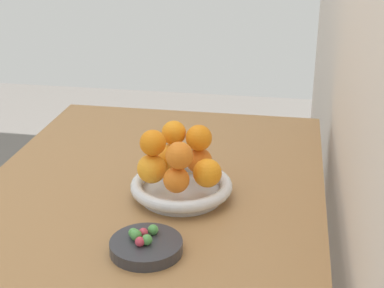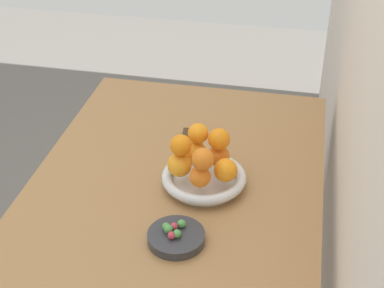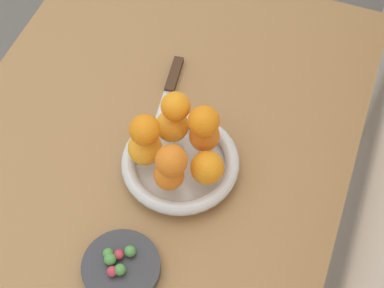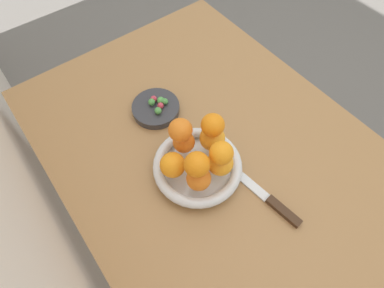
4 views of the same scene
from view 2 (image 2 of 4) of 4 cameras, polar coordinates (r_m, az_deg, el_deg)
wall_back at (r=1.27m, az=18.07°, el=12.56°), size 4.00×0.05×2.50m
dining_table at (r=1.59m, az=-1.60°, el=-6.38°), size 1.10×0.76×0.74m
fruit_bowl at (r=1.52m, az=1.15°, el=-3.38°), size 0.22×0.22×0.04m
candy_dish at (r=1.36m, az=-1.54°, el=-9.04°), size 0.13×0.13×0.02m
orange_0 at (r=1.48m, az=-1.21°, el=-2.02°), size 0.06×0.06×0.06m
orange_1 at (r=1.45m, az=0.79°, el=-3.20°), size 0.05×0.05×0.05m
orange_2 at (r=1.47m, az=3.28°, el=-2.55°), size 0.06×0.06×0.06m
orange_3 at (r=1.52m, az=2.63°, el=-1.16°), size 0.06×0.06×0.06m
orange_4 at (r=1.53m, az=0.31°, el=-0.83°), size 0.06×0.06×0.06m
orange_5 at (r=1.41m, az=1.06°, el=-1.48°), size 0.06×0.06×0.06m
orange_6 at (r=1.45m, az=-1.10°, el=-0.13°), size 0.05×0.05×0.05m
orange_7 at (r=1.48m, az=2.64°, el=0.48°), size 0.06×0.06×0.06m
orange_8 at (r=1.50m, az=0.59°, el=1.04°), size 0.05×0.05×0.05m
candy_ball_0 at (r=1.35m, az=-2.32°, el=-8.24°), size 0.02×0.02×0.02m
candy_ball_1 at (r=1.36m, az=-1.02°, el=-7.73°), size 0.02×0.02×0.02m
candy_ball_2 at (r=1.36m, az=-2.54°, el=-7.99°), size 0.02×0.02×0.02m
candy_ball_3 at (r=1.34m, az=-1.46°, el=-8.69°), size 0.02×0.02×0.02m
candy_ball_4 at (r=1.34m, az=-1.99°, el=-8.84°), size 0.02×0.02×0.02m
candy_ball_5 at (r=1.36m, az=-1.77°, el=-7.99°), size 0.02×0.02×0.02m
knife at (r=1.66m, az=-0.80°, el=-0.58°), size 0.26×0.05×0.01m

